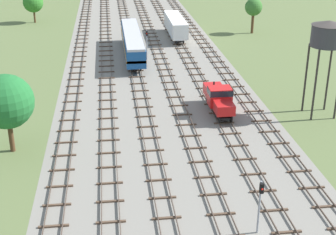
% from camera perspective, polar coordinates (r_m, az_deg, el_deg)
% --- Properties ---
extents(ground_plane, '(480.00, 480.00, 0.00)m').
position_cam_1_polar(ground_plane, '(78.93, -2.29, 6.23)').
color(ground_plane, '#5B6B3D').
extents(ballast_bed, '(26.26, 176.00, 0.01)m').
position_cam_1_polar(ballast_bed, '(78.93, -2.29, 6.23)').
color(ballast_bed, gray).
rests_on(ballast_bed, ground).
extents(track_far_left, '(2.40, 126.00, 0.29)m').
position_cam_1_polar(track_far_left, '(79.76, -10.39, 6.14)').
color(track_far_left, '#47382D').
rests_on(track_far_left, ground).
extents(track_left, '(2.40, 126.00, 0.29)m').
position_cam_1_polar(track_left, '(79.61, -7.18, 6.31)').
color(track_left, '#47382D').
rests_on(track_left, ground).
extents(track_centre_left, '(2.40, 126.00, 0.29)m').
position_cam_1_polar(track_centre_left, '(79.70, -3.96, 6.46)').
color(track_centre_left, '#47382D').
rests_on(track_centre_left, ground).
extents(track_centre, '(2.40, 126.00, 0.29)m').
position_cam_1_polar(track_centre, '(80.05, -0.76, 6.59)').
color(track_centre, '#47382D').
rests_on(track_centre, ground).
extents(track_centre_right, '(2.40, 126.00, 0.29)m').
position_cam_1_polar(track_centre_right, '(80.64, 2.41, 6.69)').
color(track_centre_right, '#47382D').
rests_on(track_centre_right, ground).
extents(track_right, '(2.40, 126.00, 0.29)m').
position_cam_1_polar(track_right, '(81.46, 5.53, 6.78)').
color(track_right, '#47382D').
rests_on(track_right, ground).
extents(shunter_loco_centre_right_nearest, '(2.74, 8.46, 3.10)m').
position_cam_1_polar(shunter_loco_centre_right_nearest, '(59.35, 5.91, 2.36)').
color(shunter_loco_centre_right_nearest, red).
rests_on(shunter_loco_centre_right_nearest, ground).
extents(passenger_coach_centre_left_near, '(2.96, 22.00, 3.80)m').
position_cam_1_polar(passenger_coach_centre_left_near, '(82.73, -4.17, 8.86)').
color(passenger_coach_centre_left_near, '#194C8C').
rests_on(passenger_coach_centre_left_near, ground).
extents(freight_boxcar_centre_right_mid, '(2.87, 14.00, 3.60)m').
position_cam_1_polar(freight_boxcar_centre_right_mid, '(95.22, 0.87, 10.71)').
color(freight_boxcar_centre_right_mid, white).
rests_on(freight_boxcar_centre_right_mid, ground).
extents(water_tower, '(3.97, 3.97, 11.39)m').
position_cam_1_polar(water_tower, '(59.06, 18.06, 9.04)').
color(water_tower, '#2D2826').
rests_on(water_tower, ground).
extents(signal_post_nearest, '(0.28, 0.47, 4.55)m').
position_cam_1_polar(signal_post_nearest, '(37.63, 10.64, -9.45)').
color(signal_post_nearest, gray).
rests_on(signal_post_nearest, ground).
extents(signal_post_near, '(0.28, 0.47, 4.87)m').
position_cam_1_polar(signal_post_near, '(80.52, -2.48, 8.87)').
color(signal_post_near, gray).
rests_on(signal_post_near, ground).
extents(lineside_tree_0, '(3.40, 3.40, 6.86)m').
position_cam_1_polar(lineside_tree_0, '(99.54, 9.90, 12.47)').
color(lineside_tree_0, '#4C331E').
rests_on(lineside_tree_0, ground).
extents(lineside_tree_1, '(4.29, 4.29, 6.51)m').
position_cam_1_polar(lineside_tree_1, '(111.65, -15.39, 12.76)').
color(lineside_tree_1, '#4C331E').
rests_on(lineside_tree_1, ground).
extents(lineside_tree_2, '(5.47, 5.47, 8.16)m').
position_cam_1_polar(lineside_tree_2, '(50.82, -18.25, 1.74)').
color(lineside_tree_2, '#4C331E').
rests_on(lineside_tree_2, ground).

